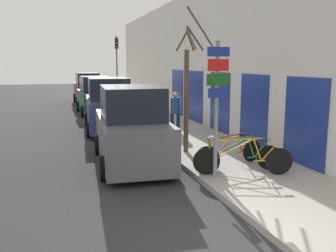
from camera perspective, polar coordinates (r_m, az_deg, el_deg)
name	(u,v)px	position (r m, az deg, el deg)	size (l,w,h in m)	color
ground_plane	(112,131)	(17.04, -8.52, -0.70)	(80.00, 80.00, 0.00)	#28282B
sidewalk_curb	(152,118)	(20.25, -2.43, 1.25)	(3.20, 32.00, 0.15)	#9E9B93
building_facade	(184,59)	(20.47, 2.39, 10.17)	(0.23, 32.00, 6.50)	silver
signpost	(217,102)	(9.27, 7.43, 3.70)	(0.59, 0.12, 3.39)	gray
bicycle_0	(243,159)	(9.87, 11.31, -4.97)	(2.47, 0.83, 0.97)	black
bicycle_1	(238,156)	(10.29, 10.69, -4.48)	(2.28, 0.69, 0.92)	black
bicycle_2	(231,152)	(10.70, 9.56, -3.95)	(2.18, 0.69, 0.90)	black
parked_car_0	(131,130)	(11.14, -5.60, -0.55)	(2.27, 4.70, 2.35)	#51565B
parked_car_1	(108,107)	(16.97, -9.07, 2.91)	(2.28, 4.82, 2.37)	navy
parked_car_2	(95,97)	(22.95, -11.07, 4.40)	(2.07, 4.38, 2.23)	#144728
parked_car_3	(88,90)	(28.47, -12.15, 5.43)	(1.97, 4.20, 2.29)	maroon
pedestrian_near	(175,109)	(15.46, 1.10, 2.57)	(0.44, 0.37, 1.68)	#1E2338
street_tree	(188,88)	(11.95, 3.01, 5.86)	(1.05, 2.04, 4.59)	brown
traffic_light	(117,63)	(23.80, -7.80, 9.56)	(0.20, 0.30, 4.50)	gray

